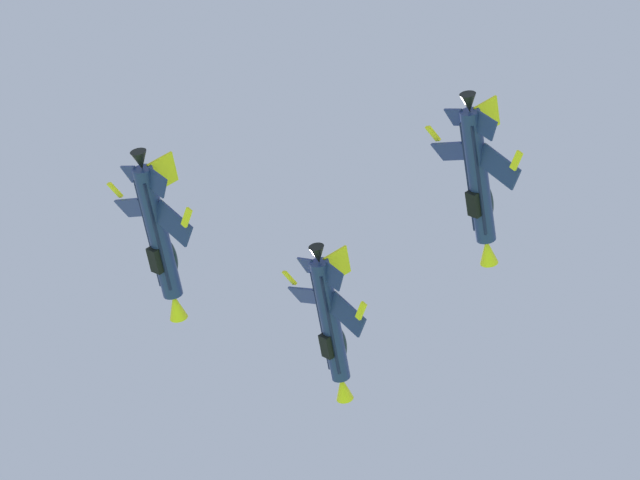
% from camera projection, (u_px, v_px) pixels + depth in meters
% --- Properties ---
extents(fighter_jet_lead, '(7.35, 15.81, 7.65)m').
position_uv_depth(fighter_jet_lead, '(331.00, 324.00, 136.47)').
color(fighter_jet_lead, navy).
extents(fighter_jet_left_wing, '(7.72, 15.81, 7.29)m').
position_uv_depth(fighter_jet_left_wing, '(159.00, 236.00, 128.88)').
color(fighter_jet_left_wing, navy).
extents(fighter_jet_right_wing, '(7.37, 15.81, 7.64)m').
position_uv_depth(fighter_jet_right_wing, '(479.00, 180.00, 129.35)').
color(fighter_jet_right_wing, navy).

